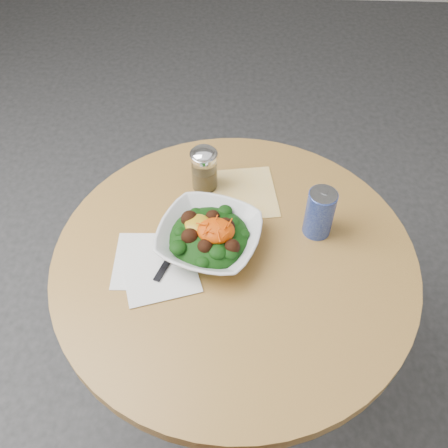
# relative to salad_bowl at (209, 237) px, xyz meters

# --- Properties ---
(ground) EXTENTS (6.00, 6.00, 0.00)m
(ground) POSITION_rel_salad_bowl_xyz_m (0.06, -0.03, -0.78)
(ground) COLOR #2B2B2E
(ground) RESTS_ON ground
(table) EXTENTS (0.90, 0.90, 0.75)m
(table) POSITION_rel_salad_bowl_xyz_m (0.06, -0.03, -0.23)
(table) COLOR black
(table) RESTS_ON ground
(cloth_napkin) EXTENTS (0.24, 0.23, 0.00)m
(cloth_napkin) POSITION_rel_salad_bowl_xyz_m (0.06, 0.18, -0.03)
(cloth_napkin) COLOR orange
(cloth_napkin) RESTS_ON table
(paper_napkins) EXTENTS (0.23, 0.23, 0.00)m
(paper_napkins) POSITION_rel_salad_bowl_xyz_m (-0.13, -0.07, -0.03)
(paper_napkins) COLOR silver
(paper_napkins) RESTS_ON table
(salad_bowl) EXTENTS (0.31, 0.31, 0.09)m
(salad_bowl) POSITION_rel_salad_bowl_xyz_m (0.00, 0.00, 0.00)
(salad_bowl) COLOR silver
(salad_bowl) RESTS_ON table
(fork) EXTENTS (0.10, 0.23, 0.00)m
(fork) POSITION_rel_salad_bowl_xyz_m (-0.07, 0.00, -0.03)
(fork) COLOR black
(fork) RESTS_ON table
(spice_shaker) EXTENTS (0.07, 0.07, 0.13)m
(spice_shaker) POSITION_rel_salad_bowl_xyz_m (-0.03, 0.21, 0.03)
(spice_shaker) COLOR silver
(spice_shaker) RESTS_ON table
(beverage_can) EXTENTS (0.07, 0.07, 0.14)m
(beverage_can) POSITION_rel_salad_bowl_xyz_m (0.27, 0.06, 0.03)
(beverage_can) COLOR navy
(beverage_can) RESTS_ON table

